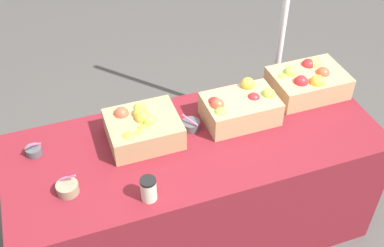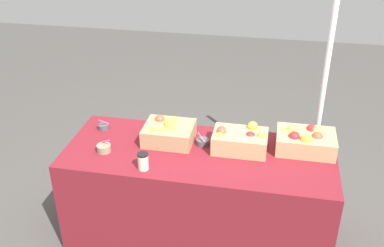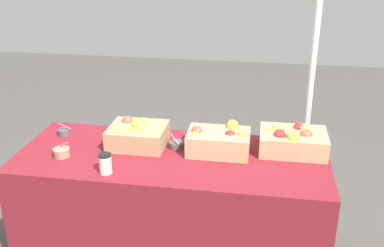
{
  "view_description": "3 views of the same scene",
  "coord_description": "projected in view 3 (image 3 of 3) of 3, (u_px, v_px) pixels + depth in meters",
  "views": [
    {
      "loc": [
        -0.61,
        -1.64,
        2.39
      ],
      "look_at": [
        -0.0,
        0.05,
        0.82
      ],
      "focal_mm": 44.56,
      "sensor_mm": 36.0,
      "label": 1
    },
    {
      "loc": [
        0.47,
        -2.63,
        2.43
      ],
      "look_at": [
        -0.05,
        0.01,
        0.95
      ],
      "focal_mm": 41.97,
      "sensor_mm": 36.0,
      "label": 2
    },
    {
      "loc": [
        0.52,
        -2.42,
        2.0
      ],
      "look_at": [
        0.12,
        0.05,
        0.94
      ],
      "focal_mm": 42.32,
      "sensor_mm": 36.0,
      "label": 3
    }
  ],
  "objects": [
    {
      "name": "table",
      "position": [
        173.0,
        206.0,
        2.91
      ],
      "size": [
        1.9,
        0.76,
        0.74
      ],
      "primitive_type": "cube",
      "color": "maroon",
      "rests_on": "ground_plane"
    },
    {
      "name": "tent_pole",
      "position": [
        310.0,
        89.0,
        3.21
      ],
      "size": [
        0.04,
        0.04,
        1.94
      ],
      "primitive_type": "cylinder",
      "color": "white",
      "rests_on": "ground_plane"
    },
    {
      "name": "coffee_cup",
      "position": [
        105.0,
        164.0,
        2.54
      ],
      "size": [
        0.07,
        0.07,
        0.12
      ],
      "color": "beige",
      "rests_on": "table"
    },
    {
      "name": "sample_bowl_near",
      "position": [
        62.0,
        152.0,
        2.74
      ],
      "size": [
        0.1,
        0.1,
        0.1
      ],
      "color": "gray",
      "rests_on": "table"
    },
    {
      "name": "apple_crate_middle",
      "position": [
        218.0,
        141.0,
        2.78
      ],
      "size": [
        0.38,
        0.25,
        0.18
      ],
      "color": "tan",
      "rests_on": "table"
    },
    {
      "name": "apple_crate_left",
      "position": [
        293.0,
        140.0,
        2.79
      ],
      "size": [
        0.41,
        0.29,
        0.17
      ],
      "color": "tan",
      "rests_on": "table"
    },
    {
      "name": "sample_bowl_mid",
      "position": [
        64.0,
        132.0,
        3.04
      ],
      "size": [
        0.08,
        0.09,
        0.1
      ],
      "color": "#4C4C51",
      "rests_on": "table"
    },
    {
      "name": "sample_bowl_far",
      "position": [
        176.0,
        145.0,
        2.85
      ],
      "size": [
        0.09,
        0.1,
        0.09
      ],
      "color": "#4C4C51",
      "rests_on": "table"
    },
    {
      "name": "apple_crate_right",
      "position": [
        137.0,
        134.0,
        2.87
      ],
      "size": [
        0.35,
        0.3,
        0.17
      ],
      "color": "tan",
      "rests_on": "table"
    }
  ]
}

